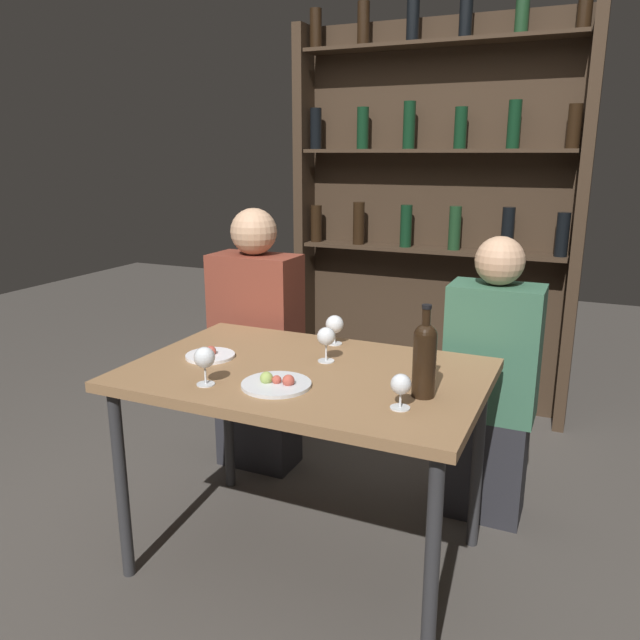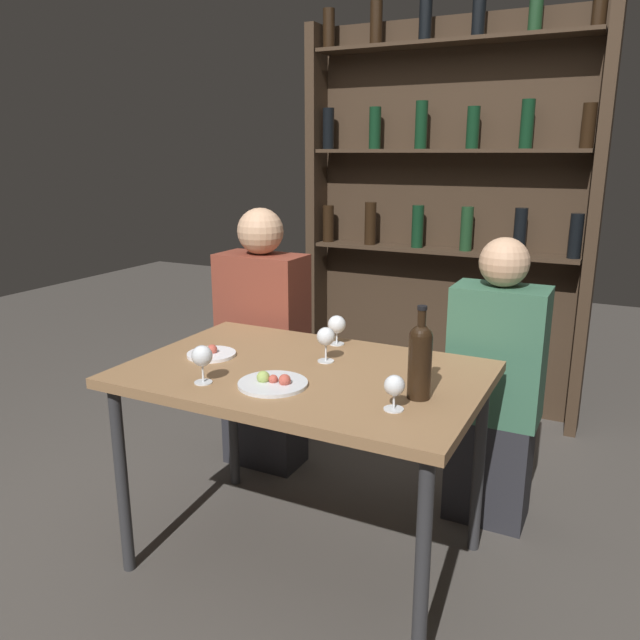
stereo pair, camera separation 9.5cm
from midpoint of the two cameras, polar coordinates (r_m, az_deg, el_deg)
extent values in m
plane|color=#47423D|center=(2.54, -2.36, -20.92)|extent=(10.00, 10.00, 0.00)
cube|color=olive|center=(2.19, -2.57, -5.02)|extent=(1.23, 0.82, 0.04)
cylinder|color=#2D2D30|center=(2.38, -18.83, -14.12)|extent=(0.04, 0.04, 0.72)
cylinder|color=#2D2D30|center=(1.90, 8.67, -21.54)|extent=(0.04, 0.04, 0.72)
cylinder|color=#2D2D30|center=(2.87, -9.37, -8.35)|extent=(0.04, 0.04, 0.72)
cylinder|color=#2D2D30|center=(2.49, 13.12, -12.41)|extent=(0.04, 0.04, 0.72)
cube|color=#38281C|center=(3.73, 9.68, 8.85)|extent=(1.58, 0.02, 2.20)
cube|color=#38281C|center=(3.91, -2.16, 9.32)|extent=(0.06, 0.18, 2.20)
cube|color=#38281C|center=(3.52, 21.93, 7.61)|extent=(0.06, 0.18, 2.20)
cube|color=#38281C|center=(3.65, 9.16, 6.33)|extent=(1.50, 0.18, 0.02)
cylinder|color=black|center=(3.87, -1.06, 8.81)|extent=(0.07, 0.07, 0.22)
cylinder|color=black|center=(3.76, 2.82, 8.82)|extent=(0.07, 0.07, 0.25)
cylinder|color=black|center=(3.67, 7.13, 8.52)|extent=(0.07, 0.07, 0.24)
cylinder|color=#19381E|center=(3.61, 11.47, 8.23)|extent=(0.07, 0.07, 0.24)
cylinder|color=black|center=(3.56, 16.04, 7.89)|extent=(0.07, 0.07, 0.25)
cylinder|color=black|center=(3.52, 20.55, 7.32)|extent=(0.07, 0.07, 0.23)
cube|color=#38281C|center=(3.61, 9.53, 15.01)|extent=(1.50, 0.18, 0.02)
cylinder|color=black|center=(3.86, -1.12, 17.09)|extent=(0.07, 0.07, 0.23)
cylinder|color=black|center=(3.75, 3.17, 17.11)|extent=(0.07, 0.07, 0.23)
cylinder|color=black|center=(3.65, 7.38, 17.25)|extent=(0.07, 0.07, 0.25)
cylinder|color=black|center=(3.59, 11.96, 16.81)|extent=(0.07, 0.07, 0.22)
cylinder|color=black|center=(3.53, 16.55, 16.77)|extent=(0.07, 0.07, 0.24)
cylinder|color=black|center=(3.51, 21.47, 16.16)|extent=(0.07, 0.07, 0.22)
cube|color=#38281C|center=(3.66, 9.94, 23.69)|extent=(1.50, 0.18, 0.02)
cylinder|color=black|center=(3.92, -1.16, 25.05)|extent=(0.07, 0.07, 0.22)
cylinder|color=black|center=(3.82, 3.20, 25.41)|extent=(0.07, 0.07, 0.23)
cylinder|color=black|center=(3.71, 7.69, 25.75)|extent=(0.07, 0.07, 0.25)
cylinder|color=black|center=(3.64, 12.39, 25.62)|extent=(0.07, 0.07, 0.23)
cylinder|color=#19381E|center=(3.60, 17.24, 25.64)|extent=(0.07, 0.07, 0.25)
cylinder|color=black|center=(3.56, 22.37, 25.36)|extent=(0.07, 0.07, 0.26)
cylinder|color=black|center=(1.94, 8.11, -4.22)|extent=(0.07, 0.07, 0.20)
sphere|color=black|center=(1.91, 8.22, -1.44)|extent=(0.07, 0.07, 0.07)
cylinder|color=black|center=(1.90, 8.26, -0.21)|extent=(0.03, 0.03, 0.09)
cylinder|color=black|center=(1.89, 8.32, 1.21)|extent=(0.03, 0.03, 0.01)
cylinder|color=silver|center=(1.87, 5.87, -7.99)|extent=(0.06, 0.06, 0.00)
cylinder|color=silver|center=(1.86, 5.90, -7.15)|extent=(0.01, 0.01, 0.06)
sphere|color=silver|center=(1.85, 5.93, -5.86)|extent=(0.06, 0.06, 0.06)
cylinder|color=silver|center=(2.27, -0.65, -3.77)|extent=(0.06, 0.06, 0.00)
cylinder|color=silver|center=(2.25, -0.65, -2.84)|extent=(0.01, 0.01, 0.07)
sphere|color=silver|center=(2.24, -0.66, -1.51)|extent=(0.07, 0.07, 0.07)
cylinder|color=silver|center=(2.47, 0.23, -2.17)|extent=(0.06, 0.06, 0.00)
cylinder|color=silver|center=(2.46, 0.23, -1.48)|extent=(0.01, 0.01, 0.06)
sphere|color=silver|center=(2.45, 0.23, -0.39)|extent=(0.07, 0.07, 0.07)
cylinder|color=silver|center=(2.09, -11.70, -5.77)|extent=(0.06, 0.06, 0.00)
cylinder|color=silver|center=(2.07, -11.75, -4.80)|extent=(0.01, 0.01, 0.07)
sphere|color=silver|center=(2.06, -11.83, -3.37)|extent=(0.07, 0.07, 0.07)
cylinder|color=white|center=(2.35, -11.15, -3.23)|extent=(0.18, 0.18, 0.01)
sphere|color=#99B256|center=(2.35, -11.15, -2.86)|extent=(0.03, 0.03, 0.03)
sphere|color=#C67038|center=(2.34, -12.03, -3.03)|extent=(0.03, 0.03, 0.03)
sphere|color=#99B256|center=(2.37, -11.39, -2.80)|extent=(0.03, 0.03, 0.03)
sphere|color=#B74C3D|center=(2.35, -11.10, -2.81)|extent=(0.04, 0.04, 0.04)
cylinder|color=silver|center=(2.04, -5.36, -5.90)|extent=(0.23, 0.23, 0.01)
sphere|color=#B74C3D|center=(2.02, -4.27, -5.57)|extent=(0.04, 0.04, 0.04)
sphere|color=#99B256|center=(2.04, -6.26, -5.31)|extent=(0.04, 0.04, 0.04)
sphere|color=#B74C3D|center=(2.03, -5.33, -5.49)|extent=(0.03, 0.03, 0.03)
cube|color=#26262B|center=(3.11, -6.50, -9.09)|extent=(0.37, 0.22, 0.45)
cube|color=brown|center=(2.94, -6.80, 0.23)|extent=(0.41, 0.22, 0.59)
sphere|color=tan|center=(2.86, -7.04, 8.03)|extent=(0.21, 0.21, 0.21)
cube|color=#26262B|center=(2.77, 13.83, -12.66)|extent=(0.32, 0.22, 0.45)
cube|color=#38664C|center=(2.58, 14.52, -2.82)|extent=(0.36, 0.22, 0.54)
sphere|color=tan|center=(2.49, 15.07, 5.24)|extent=(0.19, 0.19, 0.19)
camera|label=1|loc=(0.05, -91.22, -0.33)|focal=35.00mm
camera|label=2|loc=(0.05, 88.78, 0.33)|focal=35.00mm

